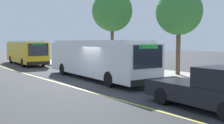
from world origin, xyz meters
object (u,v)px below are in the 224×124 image
object	(u,v)px
waiting_bench	(127,65)
pickup_truck	(210,90)
transit_bus_second	(26,52)
pedestrian_commuter	(101,60)
route_sign_post	(122,53)
transit_bus_main	(96,58)

from	to	relation	value
waiting_bench	pickup_truck	bearing A→B (deg)	-26.93
transit_bus_second	pedestrian_commuter	bearing A→B (deg)	11.52
waiting_bench	route_sign_post	bearing A→B (deg)	-47.35
pedestrian_commuter	transit_bus_main	bearing A→B (deg)	-39.82
transit_bus_main	pedestrian_commuter	world-z (taller)	transit_bus_main
pickup_truck	route_sign_post	distance (m)	11.50
route_sign_post	transit_bus_second	bearing A→B (deg)	-171.62
transit_bus_main	route_sign_post	distance (m)	2.61
pickup_truck	waiting_bench	size ratio (longest dim) A/B	3.45
transit_bus_main	waiting_bench	distance (m)	5.82
pickup_truck	route_sign_post	size ratio (longest dim) A/B	1.97
pickup_truck	waiting_bench	xyz separation A→B (m)	(-13.11, 6.66, -0.22)
transit_bus_main	pickup_truck	size ratio (longest dim) A/B	2.24
transit_bus_second	pickup_truck	distance (m)	26.95
transit_bus_main	transit_bus_second	bearing A→B (deg)	179.28
route_sign_post	pedestrian_commuter	bearing A→B (deg)	176.07
pickup_truck	pedestrian_commuter	size ratio (longest dim) A/B	3.26
transit_bus_main	waiting_bench	bearing A→B (deg)	115.01
pickup_truck	route_sign_post	xyz separation A→B (m)	(-10.70, 4.05, 1.10)
waiting_bench	pedestrian_commuter	xyz separation A→B (m)	(-0.95, -2.38, 0.48)
transit_bus_main	transit_bus_second	size ratio (longest dim) A/B	1.10
transit_bus_main	pedestrian_commuter	bearing A→B (deg)	140.18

